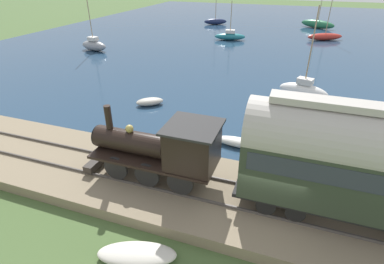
% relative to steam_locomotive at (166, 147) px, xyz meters
% --- Properties ---
extents(ground_plane, '(200.00, 200.00, 0.00)m').
position_rel_steam_locomotive_xyz_m(ground_plane, '(-0.31, -4.48, -2.32)').
color(ground_plane, '#476033').
extents(harbor_water, '(80.00, 80.00, 0.01)m').
position_rel_steam_locomotive_xyz_m(harbor_water, '(42.93, -4.48, -2.31)').
color(harbor_water, navy).
rests_on(harbor_water, ground).
extents(rail_embankment, '(5.27, 56.00, 0.65)m').
position_rel_steam_locomotive_xyz_m(rail_embankment, '(0.00, -4.48, -2.05)').
color(rail_embankment, '#84755B').
rests_on(rail_embankment, ground).
extents(steam_locomotive, '(2.18, 6.15, 3.18)m').
position_rel_steam_locomotive_xyz_m(steam_locomotive, '(0.00, 0.00, 0.00)').
color(steam_locomotive, black).
rests_on(steam_locomotive, rail_embankment).
extents(passenger_coach, '(2.24, 8.67, 4.66)m').
position_rel_steam_locomotive_xyz_m(passenger_coach, '(-0.00, -7.50, 0.92)').
color(passenger_coach, black).
rests_on(passenger_coach, rail_embankment).
extents(sailboat_red, '(3.30, 5.13, 8.48)m').
position_rel_steam_locomotive_xyz_m(sailboat_red, '(37.63, -7.88, -1.78)').
color(sailboat_red, '#B72D23').
rests_on(sailboat_red, harbor_water).
extents(sailboat_gray, '(2.06, 3.87, 8.82)m').
position_rel_steam_locomotive_xyz_m(sailboat_gray, '(21.42, 19.25, -1.60)').
color(sailboat_gray, gray).
rests_on(sailboat_gray, harbor_water).
extents(sailboat_white, '(2.29, 3.98, 6.83)m').
position_rel_steam_locomotive_xyz_m(sailboat_white, '(13.56, -5.54, -1.61)').
color(sailboat_white, white).
rests_on(sailboat_white, harbor_water).
extents(sailboat_teal, '(2.29, 4.50, 5.16)m').
position_rel_steam_locomotive_xyz_m(sailboat_teal, '(33.23, 4.85, -1.77)').
color(sailboat_teal, '#1E707A').
rests_on(sailboat_teal, harbor_water).
extents(sailboat_navy, '(2.73, 4.17, 8.36)m').
position_rel_steam_locomotive_xyz_m(sailboat_navy, '(45.47, 10.40, -1.74)').
color(sailboat_navy, '#192347').
rests_on(sailboat_navy, harbor_water).
extents(sailboat_green, '(4.32, 5.93, 7.90)m').
position_rel_steam_locomotive_xyz_m(sailboat_green, '(47.68, -6.99, -1.62)').
color(sailboat_green, '#236B42').
rests_on(sailboat_green, harbor_water).
extents(rowboat_off_pier, '(1.18, 2.13, 0.41)m').
position_rel_steam_locomotive_xyz_m(rowboat_off_pier, '(10.17, -6.94, -2.10)').
color(rowboat_off_pier, silver).
rests_on(rowboat_off_pier, harbor_water).
extents(rowboat_far_out, '(1.98, 2.22, 0.54)m').
position_rel_steam_locomotive_xyz_m(rowboat_far_out, '(8.52, 5.17, -2.04)').
color(rowboat_far_out, '#B7B2A3').
rests_on(rowboat_far_out, harbor_water).
extents(rowboat_mid_harbor, '(0.92, 3.00, 0.51)m').
position_rel_steam_locomotive_xyz_m(rowboat_mid_harbor, '(4.89, -2.38, -2.05)').
color(rowboat_mid_harbor, silver).
rests_on(rowboat_mid_harbor, harbor_water).
extents(rowboat_near_shore, '(1.00, 2.73, 0.36)m').
position_rel_steam_locomotive_xyz_m(rowboat_near_shore, '(4.66, 1.33, -2.13)').
color(rowboat_near_shore, '#B7B2A3').
rests_on(rowboat_near_shore, harbor_water).
extents(beached_dinghy, '(1.88, 3.00, 0.44)m').
position_rel_steam_locomotive_xyz_m(beached_dinghy, '(-3.83, -0.50, -2.10)').
color(beached_dinghy, beige).
rests_on(beached_dinghy, ground).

